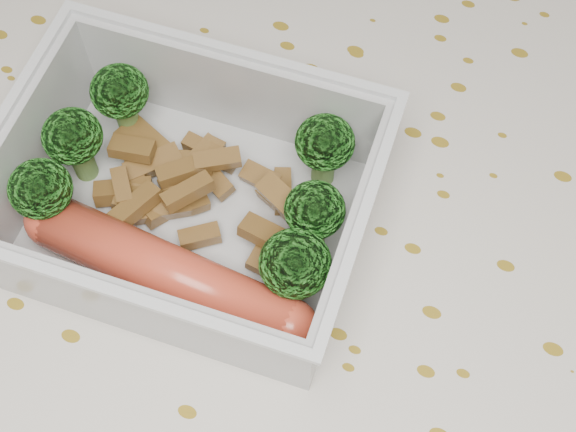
% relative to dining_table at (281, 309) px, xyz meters
% --- Properties ---
extents(dining_table, '(1.40, 0.90, 0.75)m').
position_rel_dining_table_xyz_m(dining_table, '(0.00, 0.00, 0.00)').
color(dining_table, brown).
rests_on(dining_table, ground).
extents(tablecloth, '(1.46, 0.96, 0.19)m').
position_rel_dining_table_xyz_m(tablecloth, '(0.00, 0.00, 0.05)').
color(tablecloth, beige).
rests_on(tablecloth, dining_table).
extents(lunch_container, '(0.18, 0.14, 0.06)m').
position_rel_dining_table_xyz_m(lunch_container, '(-0.05, -0.01, 0.11)').
color(lunch_container, silver).
rests_on(lunch_container, tablecloth).
extents(broccoli_florets, '(0.16, 0.10, 0.05)m').
position_rel_dining_table_xyz_m(broccoli_florets, '(-0.04, 0.00, 0.12)').
color(broccoli_florets, '#608C3F').
rests_on(broccoli_florets, lunch_container).
extents(meat_pile, '(0.11, 0.07, 0.03)m').
position_rel_dining_table_xyz_m(meat_pile, '(-0.05, 0.01, 0.10)').
color(meat_pile, brown).
rests_on(meat_pile, lunch_container).
extents(sausage, '(0.15, 0.04, 0.03)m').
position_rel_dining_table_xyz_m(sausage, '(-0.04, -0.04, 0.11)').
color(sausage, '#D1442B').
rests_on(sausage, lunch_container).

